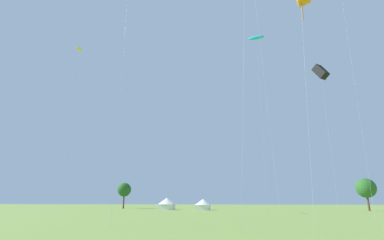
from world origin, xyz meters
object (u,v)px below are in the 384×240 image
(kite_yellow_parafoil, at_px, (79,50))
(festival_tent_right, at_px, (203,204))
(festival_tent_center, at_px, (167,203))
(kite_cyan_parafoil, at_px, (256,38))
(tree_distant_left, at_px, (124,190))
(kite_black_box, at_px, (321,72))
(tree_distant_right, at_px, (366,188))

(kite_yellow_parafoil, height_order, festival_tent_right, kite_yellow_parafoil)
(festival_tent_center, bearing_deg, kite_cyan_parafoil, -33.74)
(kite_yellow_parafoil, distance_m, kite_cyan_parafoil, 38.65)
(tree_distant_left, bearing_deg, festival_tent_right, -21.67)
(kite_black_box, bearing_deg, kite_yellow_parafoil, 178.12)
(kite_cyan_parafoil, xyz_separation_m, festival_tent_right, (-14.28, 15.69, -35.12))
(kite_black_box, bearing_deg, tree_distant_left, 145.47)
(kite_yellow_parafoil, relative_size, kite_black_box, 1.35)
(festival_tent_center, bearing_deg, tree_distant_right, -1.17)
(kite_yellow_parafoil, xyz_separation_m, kite_black_box, (47.91, -1.57, -9.70))
(festival_tent_right, xyz_separation_m, tree_distant_left, (-24.88, 9.89, 3.88))
(kite_cyan_parafoil, relative_size, tree_distant_right, 5.28)
(kite_yellow_parafoil, xyz_separation_m, tree_distant_left, (-1.21, 32.22, -28.21))
(festival_tent_right, bearing_deg, kite_yellow_parafoil, -136.67)
(kite_yellow_parafoil, xyz_separation_m, tree_distant_right, (60.79, 21.39, -28.64))
(kite_yellow_parafoil, relative_size, tree_distant_right, 4.83)
(kite_cyan_parafoil, relative_size, festival_tent_right, 9.27)
(festival_tent_center, xyz_separation_m, tree_distant_right, (46.32, -0.94, 3.29))
(kite_yellow_parafoil, height_order, tree_distant_left, kite_yellow_parafoil)
(kite_cyan_parafoil, bearing_deg, tree_distant_left, 146.85)
(tree_distant_left, xyz_separation_m, tree_distant_right, (61.99, -10.83, -0.43))
(festival_tent_right, bearing_deg, festival_tent_center, 180.00)
(kite_cyan_parafoil, bearing_deg, festival_tent_center, 146.26)
(festival_tent_center, bearing_deg, tree_distant_left, 147.75)
(kite_yellow_parafoil, relative_size, tree_distant_left, 4.64)
(festival_tent_center, distance_m, festival_tent_right, 9.21)
(kite_cyan_parafoil, bearing_deg, kite_black_box, -39.53)
(kite_yellow_parafoil, height_order, festival_tent_center, kite_yellow_parafoil)
(kite_black_box, height_order, tree_distant_right, kite_black_box)
(festival_tent_center, relative_size, tree_distant_left, 0.61)
(festival_tent_right, distance_m, tree_distant_right, 37.28)
(kite_cyan_parafoil, xyz_separation_m, festival_tent_center, (-23.48, 15.69, -34.96))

